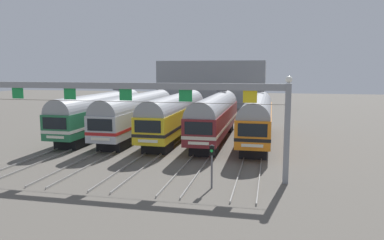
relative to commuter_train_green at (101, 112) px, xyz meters
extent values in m
plane|color=#5B564F|center=(8.57, 0.00, -2.69)|extent=(160.00, 160.00, 0.00)
cube|color=gray|center=(-0.72, 17.00, -2.61)|extent=(0.07, 70.00, 0.15)
cube|color=gray|center=(0.72, 17.00, -2.61)|extent=(0.07, 70.00, 0.15)
cube|color=gray|center=(3.57, 17.00, -2.61)|extent=(0.07, 70.00, 0.15)
cube|color=gray|center=(5.00, 17.00, -2.61)|extent=(0.07, 70.00, 0.15)
cube|color=gray|center=(7.86, 17.00, -2.61)|extent=(0.07, 70.00, 0.15)
cube|color=gray|center=(9.29, 17.00, -2.61)|extent=(0.07, 70.00, 0.15)
cube|color=gray|center=(12.14, 17.00, -2.61)|extent=(0.07, 70.00, 0.15)
cube|color=gray|center=(13.58, 17.00, -2.61)|extent=(0.07, 70.00, 0.15)
cube|color=gray|center=(16.43, 17.00, -2.61)|extent=(0.07, 70.00, 0.15)
cube|color=gray|center=(17.86, 17.00, -2.61)|extent=(0.07, 70.00, 0.15)
cube|color=#236B42|center=(0.00, 0.00, -0.46)|extent=(2.85, 18.00, 2.35)
cube|color=silver|center=(0.00, 0.00, -0.82)|extent=(2.88, 18.02, 0.28)
cylinder|color=gray|center=(0.00, 0.00, 0.71)|extent=(2.74, 17.64, 2.74)
cube|color=black|center=(0.00, -9.02, 0.01)|extent=(2.28, 0.06, 1.03)
cube|color=silver|center=(0.00, -9.02, -1.21)|extent=(1.71, 0.05, 0.24)
cube|color=black|center=(0.00, -6.30, -2.16)|extent=(2.28, 2.60, 1.05)
cube|color=black|center=(0.00, 6.30, -2.16)|extent=(2.28, 2.60, 1.05)
cube|color=#4C4C51|center=(0.00, 5.04, 2.26)|extent=(1.10, 1.10, 0.20)
cube|color=#B2B5BA|center=(4.29, 0.00, -0.46)|extent=(2.85, 18.00, 2.35)
cube|color=#B21E1E|center=(4.29, 0.00, -0.82)|extent=(2.88, 18.02, 0.28)
cylinder|color=gray|center=(4.29, 0.00, 0.71)|extent=(2.74, 17.64, 2.74)
cube|color=black|center=(4.29, -9.02, 0.01)|extent=(2.28, 0.06, 1.03)
cube|color=silver|center=(4.29, -9.02, -1.21)|extent=(1.71, 0.05, 0.24)
cube|color=black|center=(4.29, -6.30, -2.16)|extent=(2.28, 2.60, 1.05)
cube|color=black|center=(4.29, 6.30, -2.16)|extent=(2.28, 2.60, 1.05)
cube|color=gold|center=(8.57, 0.00, -0.46)|extent=(2.85, 18.00, 2.35)
cube|color=black|center=(8.57, 0.00, -0.82)|extent=(2.88, 18.02, 0.28)
cylinder|color=gray|center=(8.57, 0.00, 0.71)|extent=(2.74, 17.64, 2.74)
cube|color=black|center=(8.57, -9.02, 0.01)|extent=(2.28, 0.06, 1.03)
cube|color=silver|center=(8.57, -9.02, -1.21)|extent=(1.71, 0.05, 0.24)
cube|color=black|center=(8.57, -6.30, -2.16)|extent=(2.28, 2.60, 1.05)
cube|color=black|center=(8.57, 6.30, -2.16)|extent=(2.28, 2.60, 1.05)
cube|color=#4C4C51|center=(8.57, 5.04, 2.26)|extent=(1.10, 1.10, 0.20)
cube|color=maroon|center=(12.86, 0.00, -0.46)|extent=(2.85, 18.00, 2.35)
cube|color=beige|center=(12.86, 0.00, -0.82)|extent=(2.88, 18.02, 0.28)
cylinder|color=gray|center=(12.86, 0.00, 0.71)|extent=(2.74, 17.64, 2.74)
cube|color=black|center=(12.86, -9.02, 0.01)|extent=(2.28, 0.06, 1.03)
cube|color=silver|center=(12.86, -9.02, -1.21)|extent=(1.71, 0.05, 0.24)
cube|color=black|center=(12.86, -6.30, -2.16)|extent=(2.28, 2.60, 1.05)
cube|color=black|center=(12.86, 6.30, -2.16)|extent=(2.28, 2.60, 1.05)
cube|color=#4C4C51|center=(12.86, 5.04, 2.26)|extent=(1.10, 1.10, 0.20)
cube|color=orange|center=(17.15, 0.00, -0.46)|extent=(2.85, 18.00, 2.35)
cube|color=black|center=(17.15, 0.00, -0.82)|extent=(2.88, 18.02, 0.28)
cylinder|color=gray|center=(17.15, 0.00, 0.71)|extent=(2.74, 17.64, 2.74)
cube|color=black|center=(17.15, -9.02, 0.01)|extent=(2.28, 0.06, 1.03)
cube|color=silver|center=(17.15, -9.02, -1.21)|extent=(1.71, 0.05, 0.24)
cube|color=black|center=(17.15, -6.30, -2.16)|extent=(2.28, 2.60, 1.05)
cube|color=black|center=(17.15, 6.30, -2.16)|extent=(2.28, 2.60, 1.05)
cube|color=#4C4C51|center=(17.15, 5.04, 2.26)|extent=(1.10, 1.10, 0.20)
cube|color=gray|center=(19.55, -13.50, 0.56)|extent=(0.36, 0.36, 6.50)
cube|color=gray|center=(8.57, -13.50, 3.56)|extent=(21.95, 0.32, 0.44)
cube|color=#198C3F|center=(0.00, -13.50, 2.94)|extent=(0.90, 0.08, 0.80)
cube|color=#198C3F|center=(4.29, -13.50, 2.94)|extent=(0.90, 0.08, 0.80)
cube|color=#198C3F|center=(8.57, -13.50, 2.94)|extent=(0.90, 0.08, 0.80)
cube|color=#198C3F|center=(12.86, -13.50, 2.94)|extent=(0.90, 0.08, 0.80)
cube|color=yellow|center=(17.15, -13.50, 2.94)|extent=(0.90, 0.08, 0.80)
sphere|color=white|center=(19.55, -13.50, 4.06)|extent=(0.44, 0.44, 0.44)
cylinder|color=#3F382D|center=(8.57, -13.50, 2.46)|extent=(21.95, 0.03, 0.03)
cylinder|color=#59595E|center=(15.00, -15.54, -1.30)|extent=(0.12, 0.12, 2.77)
cube|color=black|center=(15.00, -15.54, -0.26)|extent=(0.28, 0.24, 0.60)
sphere|color=green|center=(15.00, -15.68, -0.26)|extent=(0.18, 0.18, 0.18)
cube|color=gray|center=(6.84, 36.57, 1.82)|extent=(20.95, 10.00, 9.02)
camera|label=1|loc=(18.47, -37.39, 4.69)|focal=34.22mm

